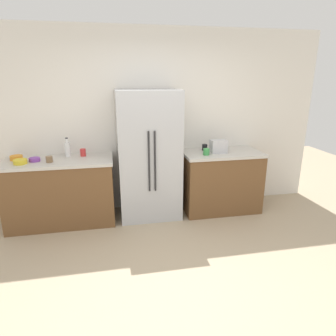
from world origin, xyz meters
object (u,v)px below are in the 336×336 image
toaster (218,146)px  bottle_a (68,149)px  bowl_c (20,162)px  refrigerator (149,156)px  cup_d (49,159)px  cup_a (205,147)px  cup_b (83,152)px  bowl_a (16,158)px  cup_c (206,152)px  bowl_b (35,160)px

toaster → bottle_a: 2.15m
bowl_c → refrigerator: bearing=4.0°
bowl_c → cup_d: bearing=1.0°
bottle_a → cup_a: 1.99m
cup_d → refrigerator: bearing=4.8°
cup_b → bowl_a: cup_b is taller
cup_d → bowl_c: cup_d is taller
cup_b → cup_c: cup_b is taller
toaster → bottle_a: (-2.14, 0.18, 0.01)m
bowl_c → toaster: bearing=1.8°
toaster → bottle_a: bottle_a is taller
refrigerator → bowl_a: size_ratio=11.40×
cup_a → cup_c: same height
refrigerator → cup_a: 0.88m
cup_a → bowl_a: bearing=-179.0°
bowl_b → bowl_c: bearing=-148.2°
cup_c → bowl_b: cup_c is taller
cup_b → bowl_a: 0.86m
cup_d → toaster: bearing=1.9°
bowl_c → cup_c: bearing=-0.4°
refrigerator → bowl_a: refrigerator is taller
toaster → bowl_a: size_ratio=1.46×
toaster → cup_d: size_ratio=2.74×
bowl_a → bowl_c: bearing=-63.8°
bowl_a → bowl_b: (0.25, -0.12, -0.01)m
refrigerator → cup_a: bearing=9.0°
toaster → cup_a: bearing=131.9°
cup_a → bowl_a: size_ratio=0.57×
cup_c → bowl_c: 2.48m
toaster → cup_c: 0.24m
toaster → bottle_a: bearing=175.1°
cup_d → bowl_a: bearing=155.9°
cup_b → bowl_b: size_ratio=0.73×
bowl_b → bottle_a: bearing=23.2°
cup_d → bowl_a: size_ratio=0.53×
cup_c → bowl_c: cup_c is taller
refrigerator → toaster: 1.03m
toaster → cup_c: toaster is taller
cup_b → refrigerator: bearing=-8.6°
refrigerator → cup_b: 0.93m
bottle_a → bowl_c: 0.62m
cup_a → cup_b: (-1.78, 0.00, 0.01)m
cup_a → bowl_b: (-2.39, -0.16, -0.02)m
bottle_a → cup_d: 0.34m
bowl_a → bowl_c: bowl_a is taller
cup_d → bowl_c: 0.35m
cup_b → bowl_b: bearing=-165.2°
cup_a → bowl_c: 2.56m
cup_c → bowl_a: (-2.58, 0.23, -0.02)m
bottle_a → bowl_a: bearing=-175.0°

